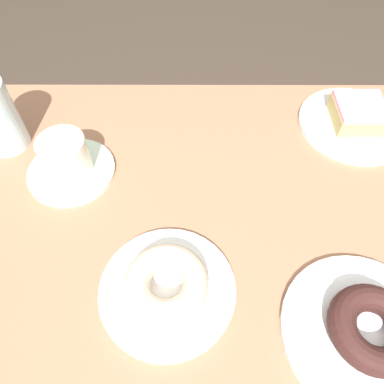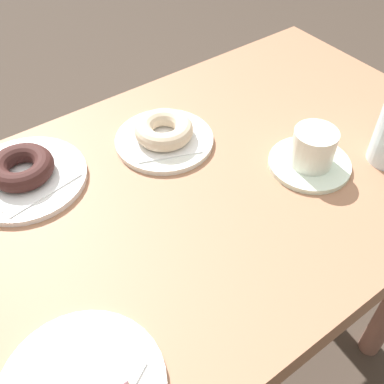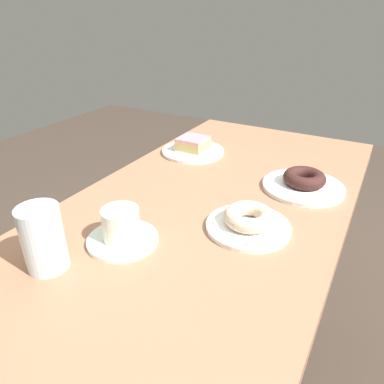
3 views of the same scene
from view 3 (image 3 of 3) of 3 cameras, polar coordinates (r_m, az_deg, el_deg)
The scene contains 12 objects.
table at distance 0.99m, azimuth 3.10°, elevation -6.08°, with size 1.28×0.66×0.77m.
plate_chocolate_ring at distance 1.03m, azimuth 17.23°, elevation 0.80°, with size 0.22×0.22×0.01m, color white.
napkin_chocolate_ring at distance 1.03m, azimuth 17.28°, elevation 1.17°, with size 0.14×0.14×0.00m, color white.
donut_chocolate_ring at distance 1.02m, azimuth 17.43°, elevation 2.14°, with size 0.11×0.11×0.04m, color #381C19.
plate_glazed_square at distance 1.23m, azimuth 0.14°, elevation 6.51°, with size 0.21×0.21×0.01m, color white.
napkin_glazed_square at distance 1.23m, azimuth 0.14°, elevation 6.80°, with size 0.12×0.12×0.00m, color white.
donut_glazed_square at distance 1.22m, azimuth 0.14°, elevation 7.76°, with size 0.09×0.09×0.04m.
plate_sugar_ring at distance 0.82m, azimuth 8.91°, elevation -5.45°, with size 0.19×0.19×0.01m, color white.
napkin_sugar_ring at distance 0.82m, azimuth 8.94°, elevation -5.05°, with size 0.12×0.12×0.00m, color white.
donut_sugar_ring at distance 0.81m, azimuth 9.04°, elevation -3.90°, with size 0.11×0.11×0.04m, color beige.
water_glass at distance 0.72m, azimuth -22.60°, elevation -6.84°, with size 0.08×0.08×0.13m, color silver.
coffee_cup at distance 0.77m, azimuth -11.13°, elevation -5.81°, with size 0.15×0.15×0.08m.
Camera 3 is at (0.74, 0.35, 1.22)m, focal length 33.56 mm.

